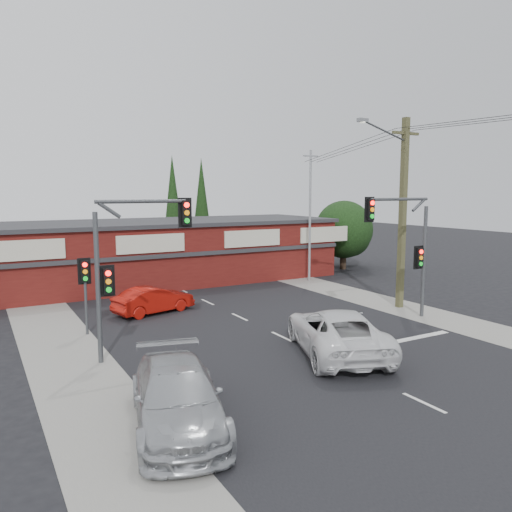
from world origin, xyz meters
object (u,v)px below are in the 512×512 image
utility_pole (401,207)px  silver_suv (177,397)px  shop_building (147,252)px  white_suv (337,331)px  red_sedan (154,300)px

utility_pole → silver_suv: bearing=-155.1°
silver_suv → utility_pole: utility_pole is taller
silver_suv → shop_building: size_ratio=0.20×
white_suv → shop_building: (-1.65, 18.39, 1.27)m
white_suv → red_sedan: size_ratio=1.49×
shop_building → white_suv: bearing=-84.9°
white_suv → shop_building: bearing=-63.1°
silver_suv → utility_pole: (15.20, 7.05, 4.59)m
silver_suv → red_sedan: silver_suv is taller
red_sedan → shop_building: shop_building is taller
white_suv → utility_pole: utility_pole is taller
white_suv → utility_pole: 9.96m
white_suv → red_sedan: (-4.08, 9.74, -0.18)m
white_suv → red_sedan: 10.56m
white_suv → red_sedan: white_suv is taller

